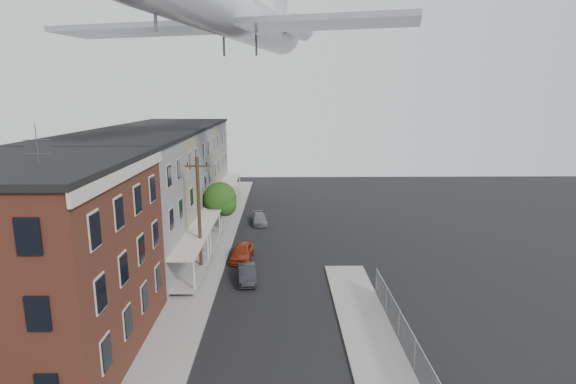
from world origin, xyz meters
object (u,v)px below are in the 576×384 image
(street_tree, at_px, (221,200))
(airplane, at_px, (237,15))
(car_near, at_px, (242,252))
(car_far, at_px, (259,219))
(car_mid, at_px, (247,274))
(utility_pole, at_px, (199,214))

(street_tree, height_order, airplane, airplane)
(street_tree, distance_m, car_near, 8.02)
(car_near, xyz_separation_m, car_far, (0.91, 10.74, -0.14))
(airplane, bearing_deg, car_near, -86.42)
(car_mid, distance_m, airplane, 19.63)
(car_far, bearing_deg, airplane, -103.16)
(utility_pole, relative_size, car_far, 2.41)
(car_far, bearing_deg, car_mid, -98.08)
(utility_pole, relative_size, car_mid, 2.54)
(utility_pole, xyz_separation_m, car_near, (2.89, 2.84, -3.99))
(utility_pole, distance_m, street_tree, 10.00)
(car_mid, relative_size, airplane, 0.11)
(car_mid, bearing_deg, airplane, 90.82)
(car_far, bearing_deg, utility_pole, -113.01)
(airplane, bearing_deg, utility_pole, -125.69)
(car_far, bearing_deg, car_near, -102.22)
(car_near, relative_size, car_mid, 1.13)
(street_tree, distance_m, airplane, 17.21)
(utility_pole, bearing_deg, airplane, 54.31)
(street_tree, height_order, car_far, street_tree)
(street_tree, distance_m, car_far, 5.83)
(utility_pole, relative_size, airplane, 0.29)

